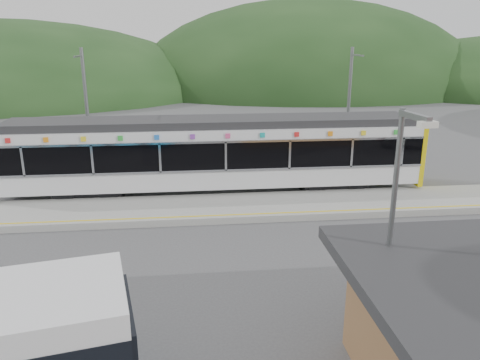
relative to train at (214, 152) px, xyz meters
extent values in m
plane|color=#4C4C4F|center=(0.59, -6.00, -2.06)|extent=(120.00, 120.00, 0.00)
ellipsoid|color=#1E3D19|center=(16.59, 48.00, -2.06)|extent=(52.00, 39.00, 26.00)
cube|color=#9E9E99|center=(0.59, -2.70, -1.91)|extent=(26.00, 3.20, 0.30)
cube|color=yellow|center=(0.59, -4.00, -1.76)|extent=(26.00, 0.10, 0.01)
cube|color=black|center=(-6.02, 0.00, -1.76)|extent=(3.20, 2.20, 0.56)
cube|color=black|center=(5.98, 0.00, -1.76)|extent=(3.20, 2.20, 0.56)
cube|color=silver|center=(-0.02, 0.00, -1.02)|extent=(20.00, 2.90, 0.92)
cube|color=black|center=(-0.02, 0.00, 0.16)|extent=(20.00, 2.96, 1.45)
cube|color=silver|center=(-0.02, -1.50, -0.51)|extent=(20.00, 0.05, 0.10)
cube|color=silver|center=(-0.02, -1.50, 0.84)|extent=(20.00, 0.05, 0.10)
cube|color=silver|center=(-0.02, 0.00, 1.11)|extent=(20.00, 2.90, 0.45)
cube|color=#2D2D30|center=(-0.02, 0.00, 1.52)|extent=(19.40, 2.50, 0.36)
cube|color=yellow|center=(10.10, 0.00, -0.16)|extent=(0.24, 2.92, 3.00)
cube|color=silver|center=(-8.52, -1.50, 0.16)|extent=(0.10, 0.05, 1.35)
cube|color=silver|center=(-5.52, -1.50, 0.16)|extent=(0.10, 0.05, 1.35)
cube|color=silver|center=(-2.52, -1.50, 0.16)|extent=(0.10, 0.05, 1.35)
cube|color=silver|center=(0.48, -1.50, 0.16)|extent=(0.10, 0.05, 1.35)
cube|color=silver|center=(3.48, -1.50, 0.16)|extent=(0.10, 0.05, 1.35)
cube|color=silver|center=(6.48, -1.50, 0.16)|extent=(0.10, 0.05, 1.35)
cube|color=silver|center=(8.98, -1.50, 0.16)|extent=(0.10, 0.05, 1.35)
cube|color=red|center=(-9.02, -1.49, 1.12)|extent=(0.22, 0.04, 0.22)
cube|color=orange|center=(-7.42, -1.49, 1.12)|extent=(0.22, 0.04, 0.22)
cube|color=yellow|center=(-5.82, -1.49, 1.12)|extent=(0.22, 0.04, 0.22)
cube|color=green|center=(-4.22, -1.49, 1.12)|extent=(0.22, 0.04, 0.22)
cube|color=blue|center=(-2.62, -1.49, 1.12)|extent=(0.22, 0.04, 0.22)
cube|color=purple|center=(-1.02, -1.49, 1.12)|extent=(0.22, 0.04, 0.22)
cube|color=#E54C8C|center=(0.58, -1.49, 1.12)|extent=(0.22, 0.04, 0.22)
cube|color=#19A5A5|center=(2.18, -1.49, 1.12)|extent=(0.22, 0.04, 0.22)
cube|color=red|center=(3.78, -1.49, 1.12)|extent=(0.22, 0.04, 0.22)
cube|color=orange|center=(5.38, -1.49, 1.12)|extent=(0.22, 0.04, 0.22)
cube|color=yellow|center=(6.98, -1.49, 1.12)|extent=(0.22, 0.04, 0.22)
cube|color=green|center=(8.58, -1.49, 1.12)|extent=(0.22, 0.04, 0.22)
cylinder|color=slate|center=(-6.41, 2.60, 1.44)|extent=(0.18, 0.18, 7.00)
cube|color=slate|center=(-6.41, 1.80, 4.54)|extent=(0.08, 1.80, 0.08)
cylinder|color=slate|center=(7.59, 2.60, 1.44)|extent=(0.18, 0.18, 7.00)
cube|color=slate|center=(7.59, 1.80, 4.54)|extent=(0.08, 1.80, 0.08)
cylinder|color=slate|center=(3.24, -13.20, 0.98)|extent=(0.12, 0.12, 6.08)
cube|color=slate|center=(3.24, -13.65, 3.91)|extent=(0.21, 1.02, 0.12)
cube|color=silver|center=(3.24, -14.11, 3.83)|extent=(0.37, 0.21, 0.12)
camera|label=1|loc=(-1.10, -22.36, 5.39)|focal=35.00mm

